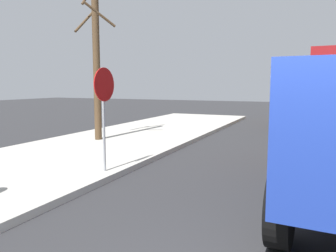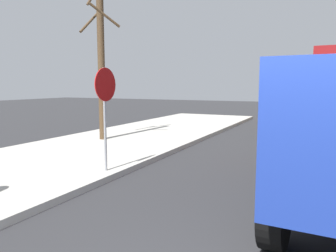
{
  "view_description": "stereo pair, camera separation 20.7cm",
  "coord_description": "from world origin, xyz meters",
  "views": [
    {
      "loc": [
        -3.26,
        -0.08,
        2.14
      ],
      "look_at": [
        3.01,
        2.73,
        1.28
      ],
      "focal_mm": 35.36,
      "sensor_mm": 36.0,
      "label": 1
    },
    {
      "loc": [
        -3.17,
        -0.27,
        2.14
      ],
      "look_at": [
        3.01,
        2.73,
        1.28
      ],
      "focal_mm": 35.36,
      "sensor_mm": 36.0,
      "label": 2
    }
  ],
  "objects": [
    {
      "name": "bare_tree",
      "position": [
        6.63,
        7.17,
        3.1
      ],
      "size": [
        1.35,
        1.36,
        5.88
      ],
      "color": "#4C3823",
      "rests_on": "sidewalk_curb"
    },
    {
      "name": "stop_sign",
      "position": [
        2.98,
        4.31,
        1.8
      ],
      "size": [
        0.76,
        0.08,
        2.38
      ],
      "color": "gray",
      "rests_on": "sidewalk_curb"
    },
    {
      "name": "dump_truck_orange",
      "position": [
        14.98,
        -0.7,
        1.61
      ],
      "size": [
        7.07,
        2.97,
        3.0
      ],
      "color": "orange",
      "rests_on": "ground"
    }
  ]
}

